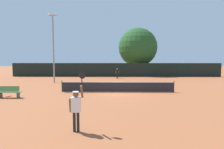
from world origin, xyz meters
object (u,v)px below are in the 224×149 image
(player_receiving, at_px, (117,72))
(parked_car_mid, at_px, (146,69))
(courtside_bench, at_px, (9,92))
(parked_car_near, at_px, (78,69))
(tennis_ball, at_px, (94,90))
(light_pole, at_px, (53,44))
(spare_racket, at_px, (9,96))
(parked_car_far, at_px, (166,70))
(large_tree, at_px, (138,47))
(player_serving, at_px, (76,105))

(player_receiving, xyz_separation_m, parked_car_mid, (6.47, 11.64, -0.15))
(courtside_bench, bearing_deg, parked_car_near, 88.80)
(tennis_ball, relative_size, light_pole, 0.01)
(courtside_bench, bearing_deg, spare_racket, 117.99)
(player_receiving, height_order, parked_car_far, parked_car_far)
(parked_car_near, bearing_deg, parked_car_far, -15.42)
(player_receiving, distance_m, spare_racket, 16.76)
(parked_car_far, bearing_deg, large_tree, -166.66)
(player_serving, height_order, courtside_bench, player_serving)
(parked_car_mid, xyz_separation_m, parked_car_far, (3.39, -3.70, 0.00))
(spare_racket, distance_m, courtside_bench, 0.80)
(large_tree, xyz_separation_m, parked_car_near, (-12.30, 4.06, -4.50))
(courtside_bench, distance_m, parked_car_mid, 30.38)
(spare_racket, height_order, parked_car_near, parked_car_near)
(courtside_bench, xyz_separation_m, light_pole, (0.52, 9.41, 4.51))
(player_receiving, height_order, parked_car_near, parked_car_near)
(spare_racket, relative_size, large_tree, 0.06)
(large_tree, bearing_deg, parked_car_mid, 63.29)
(tennis_ball, bearing_deg, player_receiving, 77.45)
(player_serving, bearing_deg, player_receiving, 84.45)
(light_pole, height_order, large_tree, large_tree)
(courtside_bench, xyz_separation_m, large_tree, (12.84, 21.45, 4.80))
(tennis_ball, bearing_deg, parked_car_mid, 68.49)
(spare_racket, height_order, large_tree, large_tree)
(player_serving, relative_size, spare_racket, 4.98)
(tennis_ball, relative_size, parked_car_mid, 0.02)
(parked_car_mid, bearing_deg, player_receiving, -117.72)
(parked_car_near, bearing_deg, player_receiving, -58.99)
(tennis_ball, relative_size, parked_car_near, 0.02)
(light_pole, xyz_separation_m, large_tree, (12.32, 12.04, 0.28))
(light_pole, distance_m, large_tree, 17.23)
(player_receiving, xyz_separation_m, parked_car_far, (9.86, 7.94, -0.15))
(tennis_ball, xyz_separation_m, light_pole, (-5.83, 5.74, 4.96))
(parked_car_near, height_order, parked_car_mid, same)
(player_receiving, distance_m, large_tree, 9.04)
(player_serving, xyz_separation_m, tennis_ball, (-0.37, 10.34, -1.11))
(spare_racket, xyz_separation_m, parked_car_mid, (15.57, 25.69, 0.76))
(spare_racket, xyz_separation_m, courtside_bench, (0.31, -0.58, 0.46))
(large_tree, relative_size, parked_car_far, 2.10)
(large_tree, bearing_deg, tennis_ball, -110.03)
(player_receiving, xyz_separation_m, parked_car_near, (-8.26, 10.88, -0.15))
(parked_car_near, bearing_deg, courtside_bench, -97.40)
(light_pole, bearing_deg, parked_car_far, 35.98)
(courtside_bench, xyz_separation_m, parked_car_near, (0.53, 25.51, 0.30))
(tennis_ball, xyz_separation_m, courtside_bench, (-6.36, -3.67, 0.45))
(tennis_ball, height_order, parked_car_mid, parked_car_mid)
(player_serving, relative_size, player_receiving, 1.68)
(player_serving, height_order, tennis_ball, player_serving)
(tennis_ball, height_order, courtside_bench, courtside_bench)
(player_serving, bearing_deg, parked_car_mid, 75.47)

